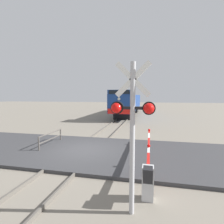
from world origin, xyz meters
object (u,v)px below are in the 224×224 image
at_px(guard_railing, 51,137).
at_px(crossing_gate, 148,163).
at_px(crossing_signal, 132,121).
at_px(locomotive, 128,103).

bearing_deg(guard_railing, crossing_gate, -28.50).
distance_m(crossing_signal, crossing_gate, 2.66).
xyz_separation_m(crossing_signal, crossing_gate, (0.43, 1.85, -1.85)).
height_order(crossing_signal, crossing_gate, crossing_signal).
distance_m(locomotive, guard_railing, 19.92).
bearing_deg(crossing_signal, guard_railing, 137.77).
relative_size(locomotive, crossing_signal, 4.41).
xyz_separation_m(crossing_gate, guard_railing, (-6.15, 3.34, -0.14)).
bearing_deg(locomotive, guard_railing, -97.23).
relative_size(crossing_signal, crossing_gate, 0.60).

